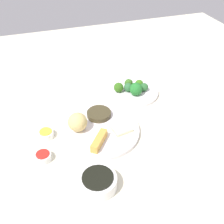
# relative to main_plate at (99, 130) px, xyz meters

# --- Properties ---
(tabletop) EXTENTS (2.20, 2.20, 0.02)m
(tabletop) POSITION_rel_main_plate_xyz_m (0.02, -0.05, -0.02)
(tabletop) COLOR beige
(tabletop) RESTS_ON ground
(main_plate) EXTENTS (0.29, 0.29, 0.02)m
(main_plate) POSITION_rel_main_plate_xyz_m (0.00, 0.00, 0.00)
(main_plate) COLOR white
(main_plate) RESTS_ON tabletop
(rice_scoop) EXTENTS (0.07, 0.07, 0.07)m
(rice_scoop) POSITION_rel_main_plate_xyz_m (-0.07, 0.02, 0.04)
(rice_scoop) COLOR tan
(rice_scoop) RESTS_ON main_plate
(spring_roll) EXTENTS (0.08, 0.09, 0.03)m
(spring_roll) POSITION_rel_main_plate_xyz_m (-0.02, -0.07, 0.02)
(spring_roll) COLOR gold
(spring_roll) RESTS_ON main_plate
(crab_rangoon_wonton) EXTENTS (0.08, 0.09, 0.01)m
(crab_rangoon_wonton) POSITION_rel_main_plate_xyz_m (0.07, -0.02, 0.01)
(crab_rangoon_wonton) COLOR beige
(crab_rangoon_wonton) RESTS_ON main_plate
(stir_fry_heap) EXTENTS (0.09, 0.09, 0.02)m
(stir_fry_heap) POSITION_rel_main_plate_xyz_m (0.02, 0.07, 0.02)
(stir_fry_heap) COLOR #3E3721
(stir_fry_heap) RESTS_ON main_plate
(broccoli_plate) EXTENTS (0.24, 0.24, 0.01)m
(broccoli_plate) POSITION_rel_main_plate_xyz_m (0.20, 0.20, -0.00)
(broccoli_plate) COLOR white
(broccoli_plate) RESTS_ON tabletop
(broccoli_floret_0) EXTENTS (0.06, 0.06, 0.06)m
(broccoli_floret_0) POSITION_rel_main_plate_xyz_m (0.21, 0.17, 0.03)
(broccoli_floret_0) COLOR #24722B
(broccoli_floret_0) RESTS_ON broccoli_plate
(broccoli_floret_1) EXTENTS (0.04, 0.04, 0.04)m
(broccoli_floret_1) POSITION_rel_main_plate_xyz_m (0.15, 0.21, 0.03)
(broccoli_floret_1) COLOR #326419
(broccoli_floret_1) RESTS_ON broccoli_plate
(broccoli_floret_2) EXTENTS (0.04, 0.04, 0.04)m
(broccoli_floret_2) POSITION_rel_main_plate_xyz_m (0.19, 0.20, 0.03)
(broccoli_floret_2) COLOR #2E6537
(broccoli_floret_2) RESTS_ON broccoli_plate
(broccoli_floret_3) EXTENTS (0.04, 0.04, 0.04)m
(broccoli_floret_3) POSITION_rel_main_plate_xyz_m (0.26, 0.18, 0.02)
(broccoli_floret_3) COLOR #2B6130
(broccoli_floret_3) RESTS_ON broccoli_plate
(broccoli_floret_4) EXTENTS (0.04, 0.04, 0.04)m
(broccoli_floret_4) POSITION_rel_main_plate_xyz_m (0.25, 0.21, 0.02)
(broccoli_floret_4) COLOR #37721A
(broccoli_floret_4) RESTS_ON broccoli_plate
(broccoli_floret_5) EXTENTS (0.04, 0.04, 0.04)m
(broccoli_floret_5) POSITION_rel_main_plate_xyz_m (0.20, 0.23, 0.02)
(broccoli_floret_5) COLOR #366721
(broccoli_floret_5) RESTS_ON broccoli_plate
(soy_sauce_bowl) EXTENTS (0.11, 0.11, 0.04)m
(soy_sauce_bowl) POSITION_rel_main_plate_xyz_m (-0.07, -0.23, 0.01)
(soy_sauce_bowl) COLOR white
(soy_sauce_bowl) RESTS_ON tabletop
(soy_sauce_bowl_liquid) EXTENTS (0.09, 0.09, 0.00)m
(soy_sauce_bowl_liquid) POSITION_rel_main_plate_xyz_m (-0.07, -0.23, 0.04)
(soy_sauce_bowl_liquid) COLOR black
(soy_sauce_bowl_liquid) RESTS_ON soy_sauce_bowl
(sauce_ramekin_hot_mustard) EXTENTS (0.05, 0.05, 0.02)m
(sauce_ramekin_hot_mustard) POSITION_rel_main_plate_xyz_m (-0.19, 0.04, 0.00)
(sauce_ramekin_hot_mustard) COLOR white
(sauce_ramekin_hot_mustard) RESTS_ON tabletop
(sauce_ramekin_hot_mustard_liquid) EXTENTS (0.04, 0.04, 0.00)m
(sauce_ramekin_hot_mustard_liquid) POSITION_rel_main_plate_xyz_m (-0.19, 0.04, 0.02)
(sauce_ramekin_hot_mustard_liquid) COLOR yellow
(sauce_ramekin_hot_mustard_liquid) RESTS_ON sauce_ramekin_hot_mustard
(sauce_ramekin_sweet_and_sour) EXTENTS (0.05, 0.05, 0.02)m
(sauce_ramekin_sweet_and_sour) POSITION_rel_main_plate_xyz_m (-0.21, -0.07, 0.00)
(sauce_ramekin_sweet_and_sour) COLOR white
(sauce_ramekin_sweet_and_sour) RESTS_ON tabletop
(sauce_ramekin_sweet_and_sour_liquid) EXTENTS (0.04, 0.04, 0.00)m
(sauce_ramekin_sweet_and_sour_liquid) POSITION_rel_main_plate_xyz_m (-0.21, -0.07, 0.02)
(sauce_ramekin_sweet_and_sour_liquid) COLOR red
(sauce_ramekin_sweet_and_sour_liquid) RESTS_ON sauce_ramekin_sweet_and_sour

